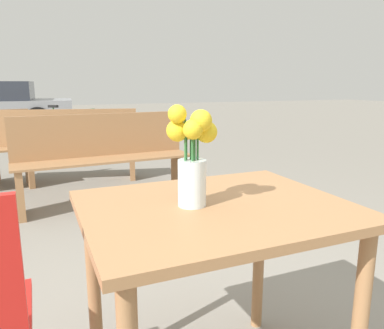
# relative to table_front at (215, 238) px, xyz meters

# --- Properties ---
(table_front) EXTENTS (0.88, 0.72, 0.74)m
(table_front) POSITION_rel_table_front_xyz_m (0.00, 0.00, 0.00)
(table_front) COLOR #9E7047
(table_front) RESTS_ON ground_plane
(flower_vase) EXTENTS (0.16, 0.14, 0.33)m
(flower_vase) POSITION_rel_table_front_xyz_m (-0.08, 0.01, 0.28)
(flower_vase) COLOR silver
(flower_vase) RESTS_ON table_front
(bench_near) EXTENTS (1.64, 0.48, 0.85)m
(bench_near) POSITION_rel_table_front_xyz_m (-0.00, 2.45, -0.16)
(bench_near) COLOR #9E7047
(bench_near) RESTS_ON ground_plane
(bench_far) EXTENTS (1.74, 0.70, 0.85)m
(bench_far) POSITION_rel_table_front_xyz_m (-0.33, 3.42, -0.16)
(bench_far) COLOR #9E7047
(bench_far) RESTS_ON ground_plane
(bicycle) EXTENTS (1.37, 0.98, 0.78)m
(bicycle) POSITION_rel_table_front_xyz_m (-0.19, 5.47, -0.27)
(bicycle) COLOR black
(bicycle) RESTS_ON ground_plane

